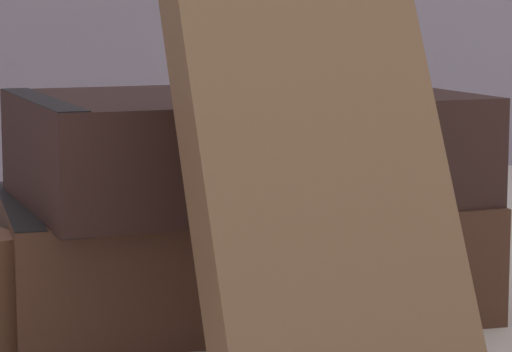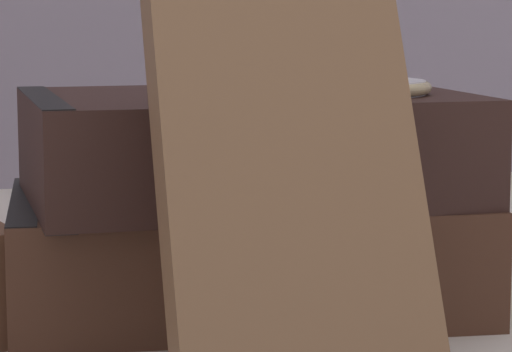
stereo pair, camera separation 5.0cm
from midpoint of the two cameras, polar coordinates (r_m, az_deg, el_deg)
ground_plane at (r=0.51m, az=1.43°, el=-6.83°), size 3.00×3.00×0.00m
book_flat_bottom at (r=0.53m, az=1.47°, el=-3.55°), size 0.21×0.14×0.05m
book_flat_top at (r=0.51m, az=1.85°, el=1.38°), size 0.19×0.13×0.05m
book_leaning_front at (r=0.40m, az=5.62°, el=-0.26°), size 0.08×0.10×0.16m
pocket_watch at (r=0.51m, az=7.77°, el=4.17°), size 0.06×0.06×0.01m
reading_glasses at (r=0.67m, az=-4.24°, el=-3.10°), size 0.10×0.05×0.00m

